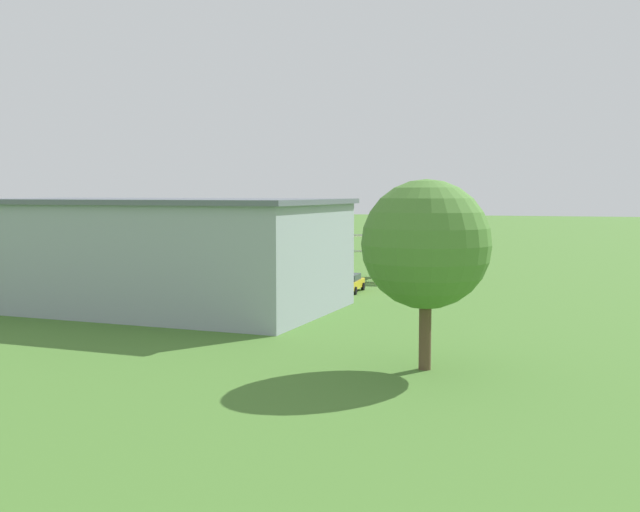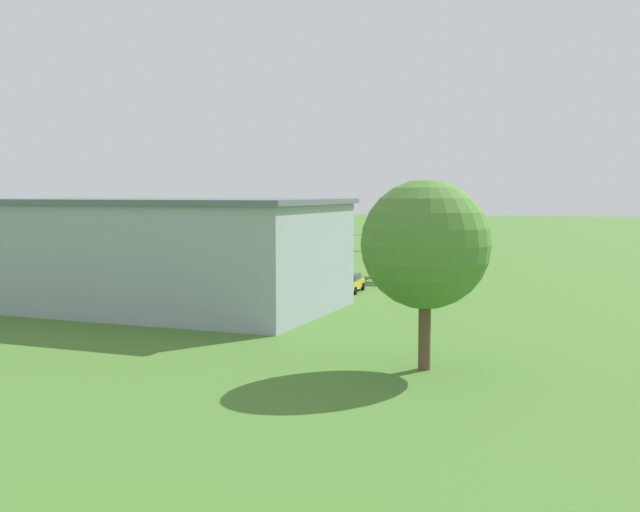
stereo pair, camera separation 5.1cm
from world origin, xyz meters
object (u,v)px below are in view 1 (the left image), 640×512
object	(u,v)px
person_at_fence_line	(197,269)
tree_behind_hangar_right	(426,245)
person_by_parked_cars	(200,273)
car_yellow	(349,282)
car_black	(114,273)
person_watching_takeoff	(178,271)
car_green	(55,271)
biplane	(382,247)
person_near_hangar_door	(221,270)
hangar	(151,253)

from	to	relation	value
person_at_fence_line	tree_behind_hangar_right	bearing A→B (deg)	132.09
person_by_parked_cars	person_at_fence_line	xyz separation A→B (m)	(1.96, -3.07, -0.02)
car_yellow	person_at_fence_line	bearing A→B (deg)	-17.54
car_black	tree_behind_hangar_right	world-z (taller)	tree_behind_hangar_right
person_by_parked_cars	person_watching_takeoff	bearing A→B (deg)	-23.61
car_green	person_at_fence_line	xyz separation A→B (m)	(-12.41, -5.11, 0.07)
car_green	tree_behind_hangar_right	bearing A→B (deg)	147.48
person_watching_takeoff	car_yellow	bearing A→B (deg)	168.69
biplane	car_yellow	xyz separation A→B (m)	(0.55, 9.47, -2.31)
car_black	tree_behind_hangar_right	size ratio (longest dim) A/B	0.50
person_by_parked_cars	person_near_hangar_door	size ratio (longest dim) A/B	1.02
car_black	person_at_fence_line	distance (m)	7.80
biplane	car_black	distance (m)	25.09
car_green	person_by_parked_cars	bearing A→B (deg)	-171.94
person_near_hangar_door	person_at_fence_line	world-z (taller)	person_at_fence_line
tree_behind_hangar_right	person_near_hangar_door	bearing A→B (deg)	-50.54
car_green	person_at_fence_line	distance (m)	13.42
person_by_parked_cars	person_near_hangar_door	bearing A→B (deg)	-108.23
person_near_hangar_door	tree_behind_hangar_right	bearing A→B (deg)	129.46
car_black	tree_behind_hangar_right	xyz separation A→B (m)	(-33.55, 25.51, 5.00)
person_watching_takeoff	tree_behind_hangar_right	distance (m)	41.20
person_watching_takeoff	car_black	bearing A→B (deg)	36.41
biplane	car_green	size ratio (longest dim) A/B	2.20
biplane	person_watching_takeoff	distance (m)	19.53
hangar	car_green	xyz separation A→B (m)	(17.93, -12.49, -3.10)
car_green	person_by_parked_cars	xyz separation A→B (m)	(-14.37, -2.03, 0.09)
hangar	car_green	size ratio (longest dim) A/B	6.74
car_black	hangar	bearing A→B (deg)	132.43
car_yellow	person_at_fence_line	size ratio (longest dim) A/B	2.50
person_by_parked_cars	person_near_hangar_door	distance (m)	2.77
car_yellow	tree_behind_hangar_right	world-z (taller)	tree_behind_hangar_right
person_at_fence_line	tree_behind_hangar_right	distance (m)	41.67
car_green	person_near_hangar_door	size ratio (longest dim) A/B	2.35
person_by_parked_cars	tree_behind_hangar_right	bearing A→B (deg)	133.00
car_yellow	person_at_fence_line	world-z (taller)	person_at_fence_line
person_by_parked_cars	person_at_fence_line	size ratio (longest dim) A/B	1.02
biplane	person_by_parked_cars	world-z (taller)	biplane
person_near_hangar_door	person_at_fence_line	distance (m)	2.86
car_black	person_near_hangar_door	bearing A→B (deg)	-151.23
person_watching_takeoff	person_at_fence_line	xyz separation A→B (m)	(-1.12, -1.73, 0.08)
hangar	person_at_fence_line	bearing A→B (deg)	-72.59
person_near_hangar_door	tree_behind_hangar_right	size ratio (longest dim) A/B	0.20
biplane	car_black	bearing A→B (deg)	21.98
biplane	car_yellow	distance (m)	9.77
hangar	person_by_parked_cars	size ratio (longest dim) A/B	15.44
car_black	person_at_fence_line	xyz separation A→B (m)	(-5.82, -5.19, 0.03)
hangar	car_yellow	xyz separation A→B (m)	(-11.29, -12.28, -3.12)
car_green	tree_behind_hangar_right	xyz separation A→B (m)	(-40.15, 25.60, 5.03)
person_near_hangar_door	person_watching_takeoff	xyz separation A→B (m)	(3.94, 1.28, -0.08)
car_yellow	car_green	bearing A→B (deg)	-0.40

